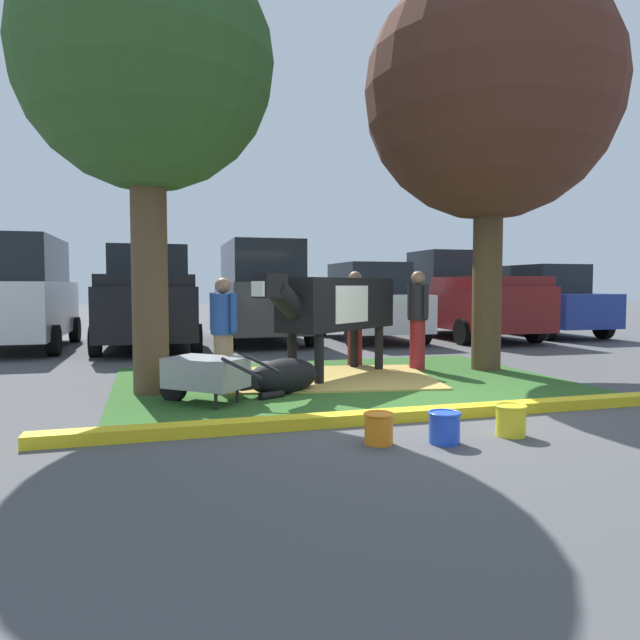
{
  "coord_description": "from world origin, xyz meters",
  "views": [
    {
      "loc": [
        -3.0,
        -6.42,
        1.45
      ],
      "look_at": [
        -0.42,
        2.34,
        0.9
      ],
      "focal_mm": 32.64,
      "sensor_mm": 36.0,
      "label": 1
    }
  ],
  "objects_px": {
    "calf_lying": "(282,377)",
    "person_visitor_near": "(355,315)",
    "bucket_yellow": "(511,420)",
    "sedan_blue": "(542,301)",
    "pickup_truck_maroon": "(463,297)",
    "suv_black": "(19,293)",
    "shade_tree_left": "(146,65)",
    "bucket_orange": "(379,428)",
    "pickup_truck_black": "(148,299)",
    "suv_dark_grey": "(260,292)",
    "person_visitor_far": "(223,331)",
    "shade_tree_right": "(490,94)",
    "hatchback_white": "(368,303)",
    "wheelbarrow": "(204,373)",
    "cow_holstein": "(334,305)",
    "person_handler": "(418,317)",
    "bucket_blue": "(444,427)"
  },
  "relations": [
    {
      "from": "bucket_orange",
      "to": "pickup_truck_black",
      "type": "distance_m",
      "value": 9.68
    },
    {
      "from": "person_visitor_far",
      "to": "pickup_truck_black",
      "type": "height_order",
      "value": "pickup_truck_black"
    },
    {
      "from": "bucket_yellow",
      "to": "shade_tree_right",
      "type": "bearing_deg",
      "value": 60.67
    },
    {
      "from": "calf_lying",
      "to": "pickup_truck_black",
      "type": "bearing_deg",
      "value": 103.79
    },
    {
      "from": "person_visitor_near",
      "to": "wheelbarrow",
      "type": "relative_size",
      "value": 1.23
    },
    {
      "from": "person_visitor_near",
      "to": "bucket_yellow",
      "type": "bearing_deg",
      "value": -92.16
    },
    {
      "from": "bucket_orange",
      "to": "pickup_truck_black",
      "type": "relative_size",
      "value": 0.05
    },
    {
      "from": "suv_black",
      "to": "hatchback_white",
      "type": "distance_m",
      "value": 8.32
    },
    {
      "from": "bucket_blue",
      "to": "hatchback_white",
      "type": "xyz_separation_m",
      "value": [
        2.94,
        9.54,
        0.83
      ]
    },
    {
      "from": "cow_holstein",
      "to": "calf_lying",
      "type": "relative_size",
      "value": 2.05
    },
    {
      "from": "pickup_truck_maroon",
      "to": "sedan_blue",
      "type": "distance_m",
      "value": 2.57
    },
    {
      "from": "bucket_yellow",
      "to": "suv_black",
      "type": "bearing_deg",
      "value": 122.4
    },
    {
      "from": "shade_tree_left",
      "to": "pickup_truck_maroon",
      "type": "xyz_separation_m",
      "value": [
        8.3,
        6.29,
        -3.16
      ]
    },
    {
      "from": "shade_tree_left",
      "to": "bucket_blue",
      "type": "height_order",
      "value": "shade_tree_left"
    },
    {
      "from": "wheelbarrow",
      "to": "hatchback_white",
      "type": "height_order",
      "value": "hatchback_white"
    },
    {
      "from": "suv_dark_grey",
      "to": "person_visitor_far",
      "type": "bearing_deg",
      "value": -104.67
    },
    {
      "from": "pickup_truck_maroon",
      "to": "shade_tree_left",
      "type": "bearing_deg",
      "value": -142.83
    },
    {
      "from": "shade_tree_right",
      "to": "pickup_truck_maroon",
      "type": "bearing_deg",
      "value": 63.37
    },
    {
      "from": "cow_holstein",
      "to": "shade_tree_right",
      "type": "bearing_deg",
      "value": 0.9
    },
    {
      "from": "person_visitor_near",
      "to": "hatchback_white",
      "type": "distance_m",
      "value": 4.99
    },
    {
      "from": "person_visitor_near",
      "to": "suv_black",
      "type": "bearing_deg",
      "value": 143.17
    },
    {
      "from": "cow_holstein",
      "to": "bucket_orange",
      "type": "relative_size",
      "value": 9.33
    },
    {
      "from": "person_handler",
      "to": "person_visitor_far",
      "type": "height_order",
      "value": "person_handler"
    },
    {
      "from": "person_visitor_near",
      "to": "suv_black",
      "type": "height_order",
      "value": "suv_black"
    },
    {
      "from": "shade_tree_left",
      "to": "bucket_yellow",
      "type": "distance_m",
      "value": 6.17
    },
    {
      "from": "suv_black",
      "to": "sedan_blue",
      "type": "height_order",
      "value": "suv_black"
    },
    {
      "from": "person_handler",
      "to": "suv_black",
      "type": "xyz_separation_m",
      "value": [
        -7.16,
        5.47,
        0.36
      ]
    },
    {
      "from": "shade_tree_right",
      "to": "bucket_orange",
      "type": "bearing_deg",
      "value": -132.85
    },
    {
      "from": "shade_tree_right",
      "to": "pickup_truck_black",
      "type": "bearing_deg",
      "value": 134.21
    },
    {
      "from": "calf_lying",
      "to": "person_visitor_near",
      "type": "height_order",
      "value": "person_visitor_near"
    },
    {
      "from": "cow_holstein",
      "to": "bucket_orange",
      "type": "distance_m",
      "value": 3.93
    },
    {
      "from": "bucket_orange",
      "to": "suv_dark_grey",
      "type": "height_order",
      "value": "suv_dark_grey"
    },
    {
      "from": "hatchback_white",
      "to": "sedan_blue",
      "type": "height_order",
      "value": "same"
    },
    {
      "from": "bucket_orange",
      "to": "hatchback_white",
      "type": "relative_size",
      "value": 0.06
    },
    {
      "from": "calf_lying",
      "to": "suv_black",
      "type": "relative_size",
      "value": 0.28
    },
    {
      "from": "shade_tree_left",
      "to": "shade_tree_right",
      "type": "xyz_separation_m",
      "value": [
        5.47,
        0.66,
        0.34
      ]
    },
    {
      "from": "calf_lying",
      "to": "hatchback_white",
      "type": "bearing_deg",
      "value": 60.56
    },
    {
      "from": "bucket_yellow",
      "to": "sedan_blue",
      "type": "xyz_separation_m",
      "value": [
        7.56,
        9.48,
        0.83
      ]
    },
    {
      "from": "person_handler",
      "to": "bucket_orange",
      "type": "relative_size",
      "value": 5.86
    },
    {
      "from": "pickup_truck_maroon",
      "to": "suv_black",
      "type": "bearing_deg",
      "value": 179.23
    },
    {
      "from": "cow_holstein",
      "to": "pickup_truck_maroon",
      "type": "bearing_deg",
      "value": 45.65
    },
    {
      "from": "pickup_truck_black",
      "to": "person_handler",
      "type": "bearing_deg",
      "value": -50.69
    },
    {
      "from": "bucket_yellow",
      "to": "person_handler",
      "type": "bearing_deg",
      "value": 76.0
    },
    {
      "from": "sedan_blue",
      "to": "pickup_truck_maroon",
      "type": "bearing_deg",
      "value": 179.83
    },
    {
      "from": "cow_holstein",
      "to": "pickup_truck_black",
      "type": "bearing_deg",
      "value": 116.0
    },
    {
      "from": "person_visitor_near",
      "to": "suv_dark_grey",
      "type": "height_order",
      "value": "suv_dark_grey"
    },
    {
      "from": "pickup_truck_black",
      "to": "shade_tree_right",
      "type": "bearing_deg",
      "value": -45.79
    },
    {
      "from": "bucket_orange",
      "to": "sedan_blue",
      "type": "distance_m",
      "value": 12.96
    },
    {
      "from": "shade_tree_right",
      "to": "hatchback_white",
      "type": "height_order",
      "value": "shade_tree_right"
    },
    {
      "from": "shade_tree_right",
      "to": "calf_lying",
      "type": "distance_m",
      "value": 5.92
    }
  ]
}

